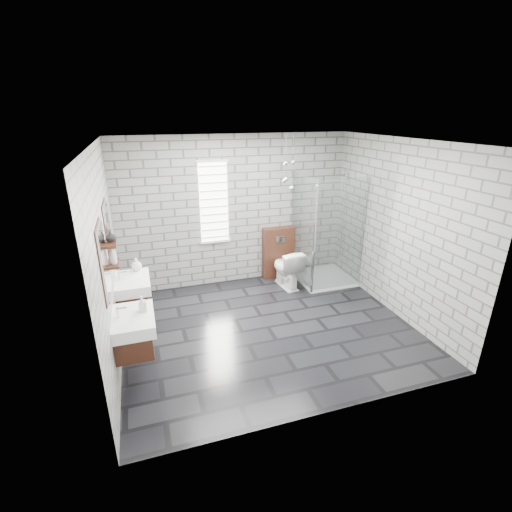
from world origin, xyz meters
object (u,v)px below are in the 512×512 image
vanity_left (130,323)px  toilet (287,268)px  shower_enclosure (323,258)px  vanity_right (130,285)px  cistern_panel (278,253)px

vanity_left → toilet: vanity_left is taller
shower_enclosure → vanity_right: bearing=-169.0°
cistern_panel → toilet: (0.00, -0.46, -0.14)m
vanity_left → cistern_panel: bearing=39.7°
vanity_right → toilet: vanity_right is taller
vanity_left → shower_enclosure: bearing=26.9°
shower_enclosure → toilet: (-0.70, 0.06, -0.14)m
vanity_right → toilet: (2.71, 0.73, -0.39)m
vanity_left → vanity_right: (0.00, 1.06, 0.00)m
vanity_right → shower_enclosure: bearing=11.0°
vanity_left → vanity_right: same height
vanity_left → vanity_right: 1.06m
vanity_left → vanity_right: size_ratio=1.00×
vanity_left → shower_enclosure: size_ratio=0.77×
toilet → vanity_right: bearing=9.2°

